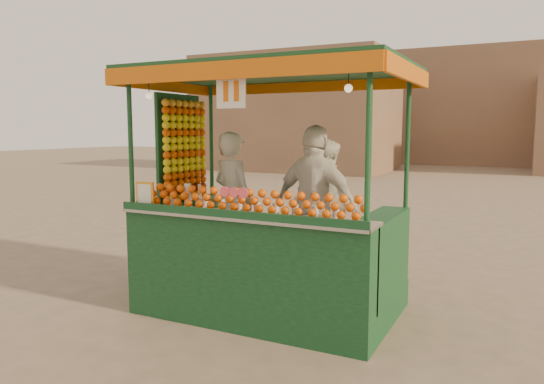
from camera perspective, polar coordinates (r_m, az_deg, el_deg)
The scene contains 7 objects.
ground at distance 6.34m, azimuth 4.11°, elevation -12.91°, with size 90.00×90.00×0.00m, color brown.
building_left at distance 27.90m, azimuth 2.77°, elevation 8.72°, with size 10.00×6.00×6.00m, color #83604A.
building_center at distance 35.80m, azimuth 19.94°, elevation 8.73°, with size 14.00×7.00×7.00m, color #83604A.
juice_cart at distance 6.01m, azimuth -1.34°, elevation -4.72°, with size 3.15×2.04×2.86m.
vendor_left at distance 6.64m, azimuth -4.37°, elevation -1.04°, with size 0.76×0.61×1.79m.
vendor_middle at distance 6.22m, azimuth 5.56°, elevation -2.00°, with size 0.93×0.78×1.71m.
vendor_right at distance 5.97m, azimuth 4.85°, elevation -1.55°, with size 1.16×0.64×1.88m.
Camera 1 is at (2.26, -5.52, 2.16)m, focal length 33.82 mm.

